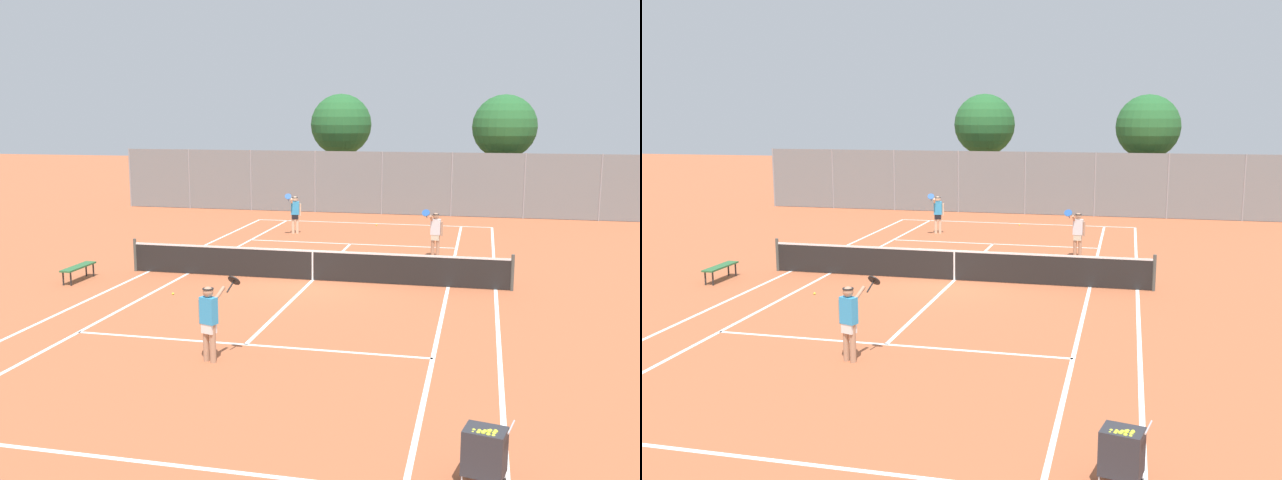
% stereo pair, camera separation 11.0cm
% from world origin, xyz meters
% --- Properties ---
extents(ground_plane, '(120.00, 120.00, 0.00)m').
position_xyz_m(ground_plane, '(0.00, 0.00, 0.00)').
color(ground_plane, '#B25B38').
extents(court_line_markings, '(11.10, 23.90, 0.01)m').
position_xyz_m(court_line_markings, '(0.00, 0.00, 0.00)').
color(court_line_markings, white).
rests_on(court_line_markings, ground).
extents(tennis_net, '(12.00, 0.10, 1.07)m').
position_xyz_m(tennis_net, '(0.00, 0.00, 0.51)').
color(tennis_net, '#474C47').
rests_on(tennis_net, ground).
extents(ball_cart, '(0.71, 0.60, 0.96)m').
position_xyz_m(ball_cart, '(5.18, -11.53, 0.53)').
color(ball_cart, '#2D2D33').
rests_on(ball_cart, ground).
extents(player_near_side, '(0.83, 0.69, 1.77)m').
position_xyz_m(player_near_side, '(-0.35, -7.61, 0.93)').
color(player_near_side, tan).
rests_on(player_near_side, ground).
extents(player_far_left, '(0.56, 0.82, 1.77)m').
position_xyz_m(player_far_left, '(-2.77, 8.34, 0.93)').
color(player_far_left, beige).
rests_on(player_far_left, ground).
extents(player_far_right, '(0.73, 0.72, 1.77)m').
position_xyz_m(player_far_right, '(3.44, 4.47, 0.93)').
color(player_far_right, tan).
rests_on(player_far_right, ground).
extents(loose_tennis_ball_0, '(0.07, 0.07, 0.07)m').
position_xyz_m(loose_tennis_ball_0, '(0.32, 11.25, 0.03)').
color(loose_tennis_ball_0, '#D1DB33').
rests_on(loose_tennis_ball_0, ground).
extents(loose_tennis_ball_1, '(0.07, 0.07, 0.07)m').
position_xyz_m(loose_tennis_ball_1, '(-1.74, 1.95, 0.03)').
color(loose_tennis_ball_1, '#D1DB33').
rests_on(loose_tennis_ball_1, ground).
extents(loose_tennis_ball_2, '(0.07, 0.07, 0.07)m').
position_xyz_m(loose_tennis_ball_2, '(-3.45, -2.64, 0.03)').
color(loose_tennis_ball_2, '#D1DB33').
rests_on(loose_tennis_ball_2, ground).
extents(courtside_bench, '(0.36, 1.50, 0.47)m').
position_xyz_m(courtside_bench, '(-7.00, -1.67, 0.41)').
color(courtside_bench, '#2D6638').
rests_on(courtside_bench, ground).
extents(back_fence, '(28.09, 0.08, 3.21)m').
position_xyz_m(back_fence, '(-0.00, 15.15, 1.60)').
color(back_fence, gray).
rests_on(back_fence, ground).
extents(tree_behind_left, '(3.43, 3.43, 6.19)m').
position_xyz_m(tree_behind_left, '(-2.83, 18.95, 4.36)').
color(tree_behind_left, brown).
rests_on(tree_behind_left, ground).
extents(tree_behind_right, '(3.27, 3.27, 6.06)m').
position_xyz_m(tree_behind_right, '(6.01, 17.11, 4.33)').
color(tree_behind_right, brown).
rests_on(tree_behind_right, ground).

